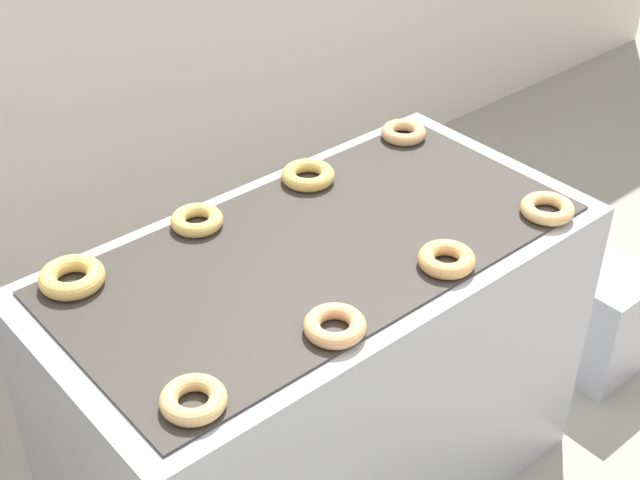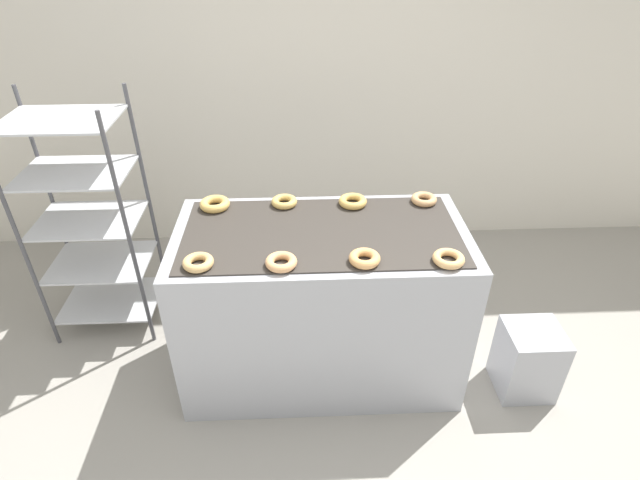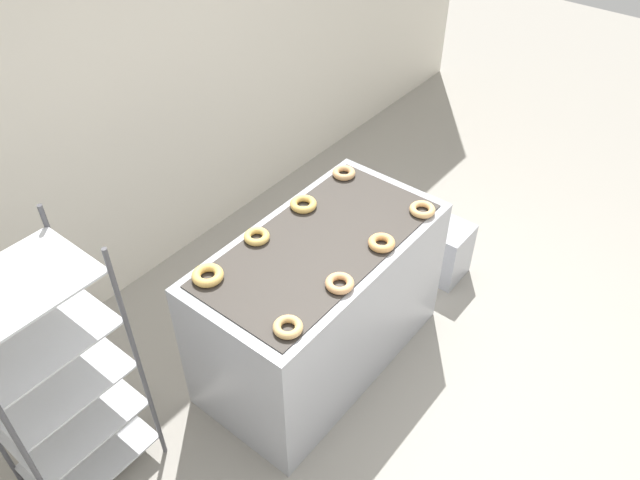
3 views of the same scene
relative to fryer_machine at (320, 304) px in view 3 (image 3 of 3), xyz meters
name	(u,v)px [view 3 (image 3 of 3)]	position (x,y,z in m)	size (l,w,h in m)	color
ground_plane	(404,408)	(0.00, -0.64, -0.48)	(14.00, 14.00, 0.00)	#9E998E
wall_back	(128,86)	(0.00, 1.49, 0.92)	(8.00, 0.05, 2.80)	silver
fryer_machine	(320,304)	(0.00, 0.00, 0.00)	(1.51, 0.77, 0.95)	#A8AAB2
baking_rack_cart	(57,381)	(-1.37, 0.48, 0.29)	(0.62, 0.48, 1.51)	#4C4C51
glaze_bin	(445,251)	(1.14, -0.22, -0.26)	(0.30, 0.29, 0.42)	#A8AAB2
donut_near_left	(288,327)	(-0.57, -0.27, 0.50)	(0.14, 0.14, 0.04)	#E1B16C
donut_near_midleft	(340,283)	(-0.20, -0.28, 0.50)	(0.15, 0.15, 0.04)	#EAA96D
donut_near_midright	(382,243)	(0.19, -0.27, 0.50)	(0.15, 0.15, 0.04)	#EBAA63
donut_near_right	(422,209)	(0.57, -0.29, 0.50)	(0.15, 0.15, 0.04)	#EBB470
donut_far_left	(208,275)	(-0.57, 0.27, 0.50)	(0.16, 0.16, 0.05)	#EBBB5F
donut_far_midleft	(257,236)	(-0.19, 0.29, 0.50)	(0.14, 0.14, 0.04)	#E3B85F
donut_far_midright	(303,204)	(0.19, 0.27, 0.50)	(0.16, 0.16, 0.04)	#E6B75B
donut_far_right	(344,173)	(0.58, 0.28, 0.50)	(0.14, 0.14, 0.04)	tan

